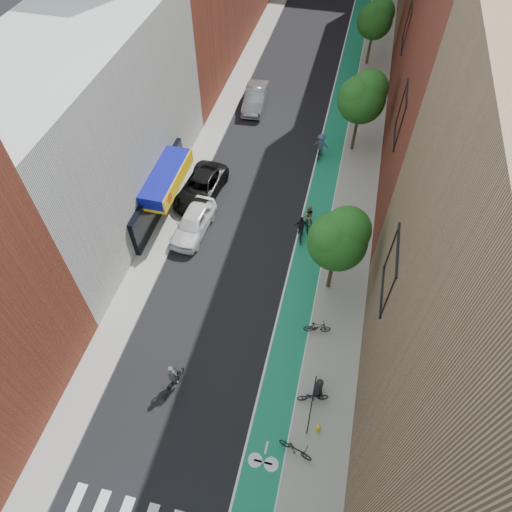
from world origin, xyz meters
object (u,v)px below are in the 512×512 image
Objects in this scene: cyclist_lane_mid at (301,230)px; pedestrian at (319,388)px; parked_car_white at (193,223)px; cyclist_lane_far at (321,147)px; parked_car_black at (201,188)px; cyclist_lane_near at (308,219)px; parked_car_silver at (255,98)px; cyclist_lead at (173,380)px; fire_hydrant at (318,428)px.

pedestrian is (2.81, -10.72, 0.20)m from cyclist_lane_mid.
cyclist_lane_far is at bearing 58.16° from parked_car_white.
cyclist_lane_near is at bearing -4.71° from parked_car_black.
cyclist_lane_far is 19.81m from pedestrian.
cyclist_lane_near is at bearing -115.97° from cyclist_lane_mid.
parked_car_white is 15.71m from parked_car_silver.
parked_car_white is 7.78m from cyclist_lane_near.
parked_car_silver is 26.68m from cyclist_lead.
parked_car_black reaches higher than fire_hydrant.
fire_hydrant is at bearing 93.11° from cyclist_lane_mid.
parked_car_silver is (1.10, 12.21, 0.05)m from parked_car_black.
cyclist_lane_mid is at bearing -98.88° from cyclist_lead.
parked_car_black is at bearing 103.67° from parked_car_white.
cyclist_lead is (2.01, -26.60, -0.15)m from parked_car_silver.
cyclist_lane_far reaches higher than parked_car_black.
parked_car_black is 2.73× the size of cyclist_lane_near.
pedestrian is at bearing 104.59° from cyclist_lane_far.
cyclist_lane_near reaches higher than pedestrian.
cyclist_lane_far reaches higher than cyclist_lane_mid.
cyclist_lane_far is (-0.28, 7.85, 0.08)m from cyclist_lane_near.
cyclist_lane_mid is 1.25× the size of pedestrian.
parked_car_white is 11.19m from cyclist_lead.
parked_car_silver is 27.06m from pedestrian.
cyclist_lane_near is 13.92m from fire_hydrant.
parked_car_white is at bearing 60.56° from cyclist_lane_far.
cyclist_lane_far is at bearing -101.95° from cyclist_lane_near.
parked_car_white is at bearing 1.76° from cyclist_lane_near.
parked_car_silver is 2.46× the size of cyclist_lane_near.
parked_car_black is at bearing -27.94° from cyclist_lane_mid.
fire_hydrant is (10.32, -11.52, -0.31)m from parked_car_white.
cyclist_lead is at bearing 57.90° from cyclist_lane_mid.
parked_car_white is 3.06× the size of pedestrian.
cyclist_lane_far reaches higher than cyclist_lead.
parked_car_black is 8.16m from cyclist_lane_mid.
pedestrian is 1.95m from fire_hydrant.
cyclist_lead is at bearing -72.81° from parked_car_black.
cyclist_lane_mid is at bearing -12.21° from parked_car_black.
cyclist_lane_mid is 12.98m from fire_hydrant.
pedestrian reaches higher than parked_car_white.
parked_car_silver is 28.93m from fire_hydrant.
pedestrian is at bearing -73.85° from parked_car_silver.
cyclist_lane_far is at bearing -90.19° from cyclist_lead.
cyclist_lane_mid is at bearing -69.81° from parked_car_silver.
pedestrian is at bearing 99.03° from fire_hydrant.
parked_car_black is 2.87× the size of cyclist_lane_mid.
pedestrian is at bearing -39.86° from parked_car_white.
cyclist_lead is 13.93m from cyclist_lane_near.
cyclist_lane_mid is 8.89m from cyclist_lane_far.
cyclist_lane_far is (6.70, -5.73, 0.14)m from parked_car_silver.
cyclist_lane_near is (4.96, 13.02, 0.20)m from cyclist_lead.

